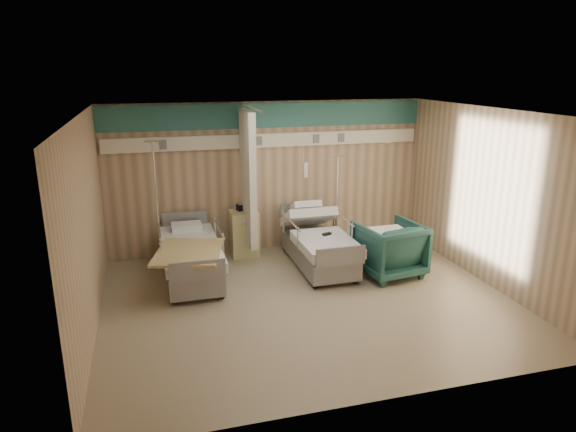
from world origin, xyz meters
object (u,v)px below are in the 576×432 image
Objects in this scene: bedside_cabinet at (244,233)px; iv_stand_left at (160,242)px; bed_right at (318,249)px; bed_left at (192,261)px; visitor_armchair at (389,249)px; iv_stand_right at (336,230)px.

bedside_cabinet is 1.54m from iv_stand_left.
bed_right is 0.97× the size of iv_stand_left.
iv_stand_left reaches higher than bed_left.
bedside_cabinet is 0.84× the size of visitor_armchair.
bed_left is 2.54× the size of bedside_cabinet.
iv_stand_right is 3.32m from iv_stand_left.
bed_right is 1.46m from bedside_cabinet.
bedside_cabinet is at bearing 40.60° from bed_left.
bed_left is at bearing -163.95° from iv_stand_right.
bed_right is at bearing -41.74° from visitor_armchair.
bedside_cabinet is (1.05, 0.90, 0.11)m from bed_left.
iv_stand_left is at bearing 124.39° from bed_left.
bed_right is 1.19× the size of iv_stand_right.
bedside_cabinet is at bearing 141.95° from bed_right.
bed_right is at bearing -14.66° from iv_stand_left.
bedside_cabinet is at bearing 7.40° from iv_stand_left.
bed_right is at bearing 0.00° from bed_left.
iv_stand_right is at bearing 52.08° from bed_right.
iv_stand_right is 0.81× the size of iv_stand_left.
visitor_armchair is 0.45× the size of iv_stand_left.
iv_stand_left reaches higher than bed_right.
bedside_cabinet reaches higher than bed_left.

